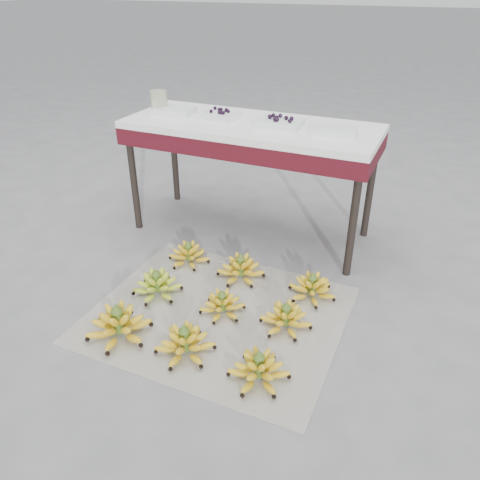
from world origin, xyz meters
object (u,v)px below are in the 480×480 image
at_px(glass_jar, 159,101).
at_px(vendor_table, 251,137).
at_px(bunch_front_left, 119,325).
at_px(newspaper_mat, 218,314).
at_px(bunch_mid_left, 157,285).
at_px(bunch_back_left, 189,255).
at_px(bunch_back_center, 241,269).
at_px(bunch_mid_right, 286,318).
at_px(tray_left, 220,115).
at_px(bunch_back_right, 312,288).
at_px(tray_far_left, 174,111).
at_px(tray_far_right, 335,130).
at_px(bunch_front_center, 185,343).
at_px(tray_right, 280,123).
at_px(bunch_front_right, 259,369).
at_px(bunch_mid_center, 222,305).

bearing_deg(glass_jar, vendor_table, -0.06).
bearing_deg(bunch_front_left, newspaper_mat, 22.33).
height_order(bunch_mid_left, bunch_back_left, bunch_mid_left).
bearing_deg(bunch_back_center, bunch_mid_right, -55.40).
xyz_separation_m(vendor_table, glass_jar, (-0.65, 0.00, 0.15)).
bearing_deg(tray_left, bunch_front_left, -87.02).
height_order(bunch_back_right, tray_far_left, tray_far_left).
distance_m(tray_far_right, glass_jar, 1.17).
xyz_separation_m(bunch_mid_right, tray_far_left, (-1.09, 0.86, 0.71)).
xyz_separation_m(newspaper_mat, bunch_back_right, (0.40, 0.34, 0.06)).
bearing_deg(newspaper_mat, bunch_front_left, -136.42).
bearing_deg(bunch_front_center, bunch_front_left, 159.82).
bearing_deg(vendor_table, bunch_mid_right, -57.16).
bearing_deg(tray_right, bunch_back_right, -53.30).
xyz_separation_m(newspaper_mat, bunch_front_right, (0.36, -0.33, 0.06)).
xyz_separation_m(bunch_back_right, tray_far_right, (-0.08, 0.55, 0.71)).
distance_m(newspaper_mat, bunch_back_center, 0.36).
bearing_deg(bunch_mid_right, bunch_front_left, -155.90).
height_order(tray_left, glass_jar, glass_jar).
bearing_deg(bunch_front_center, glass_jar, 100.67).
distance_m(newspaper_mat, bunch_front_center, 0.33).
bearing_deg(tray_right, bunch_mid_left, -112.44).
height_order(bunch_front_right, bunch_back_center, bunch_back_center).
relative_size(vendor_table, tray_far_right, 5.98).
relative_size(bunch_front_left, glass_jar, 2.96).
xyz_separation_m(bunch_front_center, tray_right, (-0.01, 1.22, 0.71)).
distance_m(bunch_mid_center, vendor_table, 1.10).
relative_size(bunch_front_center, tray_far_right, 1.39).
bearing_deg(bunch_back_right, bunch_mid_center, -125.91).
height_order(bunch_back_center, tray_right, tray_right).
relative_size(tray_left, tray_far_right, 1.00).
height_order(bunch_mid_left, tray_left, tray_left).
bearing_deg(bunch_front_left, tray_far_left, 85.81).
height_order(bunch_mid_center, bunch_back_center, bunch_back_center).
bearing_deg(bunch_mid_left, bunch_back_right, 13.60).
xyz_separation_m(bunch_front_center, tray_far_left, (-0.73, 1.22, 0.70)).
xyz_separation_m(bunch_mid_center, tray_far_right, (0.30, 0.87, 0.71)).
bearing_deg(bunch_mid_center, glass_jar, 114.72).
distance_m(newspaper_mat, tray_right, 1.18).
xyz_separation_m(bunch_back_left, bunch_back_center, (0.35, -0.02, 0.00)).
bearing_deg(bunch_back_right, bunch_front_center, -107.72).
xyz_separation_m(bunch_front_left, tray_right, (0.34, 1.24, 0.70)).
relative_size(bunch_mid_left, tray_far_right, 1.17).
relative_size(bunch_mid_left, bunch_back_center, 0.91).
bearing_deg(bunch_front_center, tray_left, 84.51).
distance_m(bunch_front_center, bunch_back_center, 0.67).
height_order(bunch_front_right, bunch_mid_left, same).
relative_size(bunch_mid_left, glass_jar, 2.24).
distance_m(bunch_mid_center, bunch_back_center, 0.34).
bearing_deg(tray_left, bunch_back_center, -55.37).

